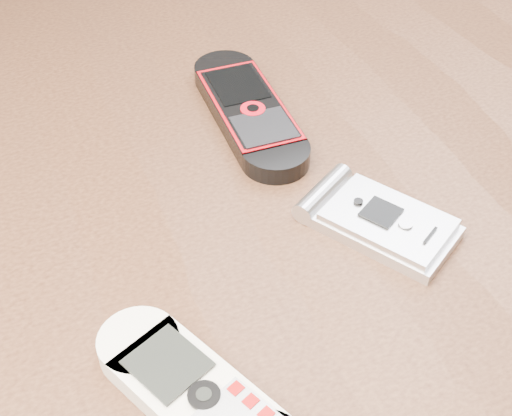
{
  "coord_description": "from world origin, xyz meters",
  "views": [
    {
      "loc": [
        -0.13,
        -0.31,
        1.08
      ],
      "look_at": [
        0.01,
        0.0,
        0.76
      ],
      "focal_mm": 50.0,
      "sensor_mm": 36.0,
      "label": 1
    }
  ],
  "objects_px": {
    "table": "(250,321)",
    "nokia_black_red": "(248,110)",
    "nokia_white": "(198,397)",
    "motorola_razr": "(384,222)"
  },
  "relations": [
    {
      "from": "table",
      "to": "nokia_black_red",
      "type": "relative_size",
      "value": 7.4
    },
    {
      "from": "table",
      "to": "nokia_black_red",
      "type": "distance_m",
      "value": 0.16
    },
    {
      "from": "table",
      "to": "nokia_white",
      "type": "height_order",
      "value": "nokia_white"
    },
    {
      "from": "table",
      "to": "nokia_black_red",
      "type": "bearing_deg",
      "value": 67.49
    },
    {
      "from": "nokia_white",
      "to": "motorola_razr",
      "type": "relative_size",
      "value": 1.36
    },
    {
      "from": "nokia_white",
      "to": "table",
      "type": "bearing_deg",
      "value": 33.14
    },
    {
      "from": "table",
      "to": "nokia_white",
      "type": "distance_m",
      "value": 0.18
    },
    {
      "from": "nokia_white",
      "to": "motorola_razr",
      "type": "distance_m",
      "value": 0.17
    },
    {
      "from": "nokia_black_red",
      "to": "motorola_razr",
      "type": "xyz_separation_m",
      "value": [
        0.03,
        -0.15,
        -0.0
      ]
    },
    {
      "from": "table",
      "to": "motorola_razr",
      "type": "height_order",
      "value": "motorola_razr"
    }
  ]
}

